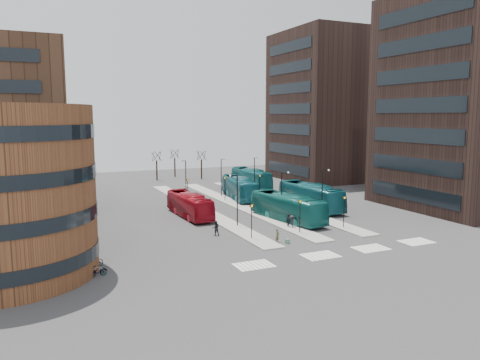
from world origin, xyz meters
name	(u,v)px	position (x,y,z in m)	size (l,w,h in m)	color
ground	(356,266)	(0.00, 0.00, 0.00)	(160.00, 160.00, 0.00)	#303032
island_left	(199,208)	(-4.00, 30.00, 0.07)	(2.50, 45.00, 0.15)	gray
island_mid	(238,205)	(2.00, 30.00, 0.07)	(2.50, 45.00, 0.15)	gray
island_right	(274,202)	(8.00, 30.00, 0.07)	(2.50, 45.00, 0.15)	gray
suitcase	(287,241)	(-1.76, 8.89, 0.25)	(0.39, 0.31, 0.49)	#1A4991
red_bus	(189,205)	(-6.90, 25.56, 1.56)	(2.62, 11.19, 3.12)	maroon
teal_bus_a	(287,207)	(3.58, 18.24, 1.72)	(2.89, 12.36, 3.44)	#125B58
teal_bus_b	(239,188)	(4.55, 35.14, 1.74)	(2.93, 12.51, 3.49)	#145A68
teal_bus_c	(310,196)	(10.49, 23.67, 1.81)	(3.05, 13.02, 3.63)	#12535D
teal_bus_d	(251,178)	(11.65, 45.64, 1.71)	(2.87, 12.25, 3.41)	#12595D
traveller	(277,236)	(-2.54, 9.65, 0.76)	(0.56, 0.36, 1.52)	#4A4B2D
commuter_a	(216,228)	(-7.31, 15.08, 0.82)	(0.80, 0.62, 1.65)	black
commuter_b	(289,221)	(1.88, 14.97, 0.80)	(0.93, 0.39, 1.59)	black
commuter_c	(292,222)	(2.15, 14.62, 0.77)	(0.99, 0.57, 1.54)	black
bicycle_near	(98,272)	(-21.00, 6.58, 0.40)	(0.53, 1.51, 0.79)	gray
bicycle_mid	(98,271)	(-21.00, 6.69, 0.46)	(0.43, 1.53, 0.92)	gray
bicycle_far	(93,261)	(-21.00, 9.71, 0.44)	(0.59, 1.69, 0.89)	gray
crosswalk_stripes	(344,252)	(1.75, 4.00, 0.01)	(22.35, 2.40, 0.01)	silver
tower_near	(470,102)	(31.98, 16.00, 15.00)	(20.12, 20.00, 30.00)	black
tower_far	(330,107)	(31.98, 50.00, 15.00)	(20.12, 20.00, 30.00)	black
sign_poles	(256,197)	(1.60, 23.00, 2.41)	(12.45, 22.12, 3.65)	black
lamp_posts	(248,183)	(2.64, 28.00, 3.58)	(14.04, 20.24, 6.12)	black
bare_trees	(178,166)	(2.67, 62.67, 2.72)	(10.97, 8.14, 5.90)	black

